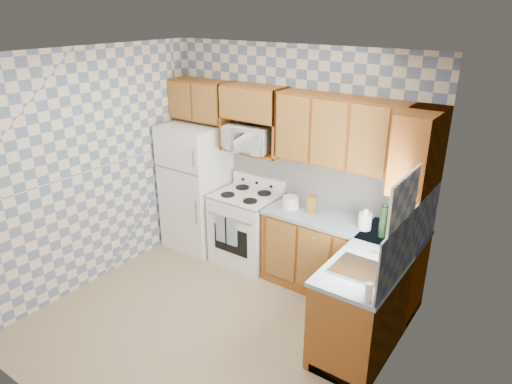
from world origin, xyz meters
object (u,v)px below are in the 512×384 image
refrigerator (196,187)px  stove_body (246,228)px  microwave (249,138)px  electric_kettle (365,221)px

refrigerator → stove_body: 0.89m
microwave → electric_kettle: (1.60, -0.15, -0.60)m
refrigerator → stove_body: (0.80, 0.03, -0.39)m
microwave → stove_body: bearing=-82.7°
refrigerator → electric_kettle: bearing=-0.5°
refrigerator → microwave: bearing=9.5°
stove_body → microwave: 1.16m
refrigerator → microwave: size_ratio=3.00×
microwave → electric_kettle: size_ratio=3.21×
refrigerator → microwave: 1.10m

